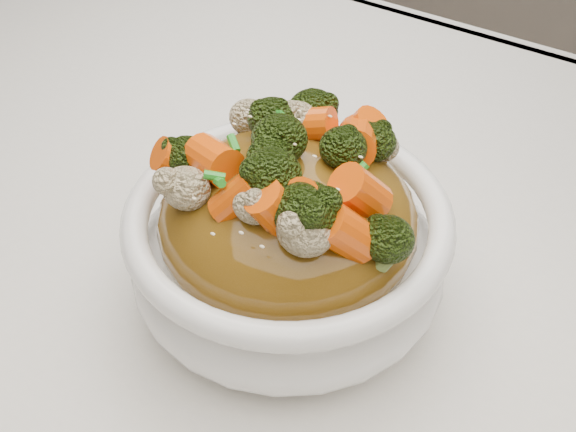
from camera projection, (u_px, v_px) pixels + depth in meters
The scene contains 8 objects.
tablecloth at pixel (325, 297), 0.48m from camera, with size 1.20×0.80×0.04m, color silver.
bowl at pixel (288, 251), 0.43m from camera, with size 0.20×0.20×0.08m, color white, non-canonical shape.
sauce_base at pixel (288, 219), 0.41m from camera, with size 0.16×0.16×0.09m, color brown.
carrots at pixel (288, 143), 0.37m from camera, with size 0.16×0.16×0.05m, color #E75107, non-canonical shape.
broccoli at pixel (288, 144), 0.37m from camera, with size 0.16×0.16×0.04m, color black, non-canonical shape.
cauliflower at pixel (288, 147), 0.37m from camera, with size 0.16×0.16×0.03m, color #C6B487, non-canonical shape.
scallions at pixel (288, 141), 0.37m from camera, with size 0.12×0.12×0.02m, color #21841E, non-canonical shape.
sesame_seeds at pixel (288, 141), 0.37m from camera, with size 0.14×0.14×0.01m, color beige, non-canonical shape.
Camera 1 is at (0.16, -0.27, 1.09)m, focal length 42.00 mm.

